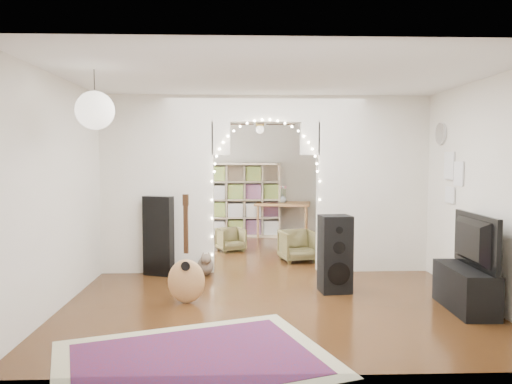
{
  "coord_description": "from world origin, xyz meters",
  "views": [
    {
      "loc": [
        -0.42,
        -7.66,
        1.77
      ],
      "look_at": [
        -0.14,
        0.3,
        1.21
      ],
      "focal_mm": 35.0,
      "sensor_mm": 36.0,
      "label": 1
    }
  ],
  "objects_px": {
    "media_console": "(465,289)",
    "dining_table": "(283,206)",
    "bookcase": "(244,199)",
    "dining_chair_left": "(231,240)",
    "floor_speaker": "(335,254)",
    "dining_chair_right": "(298,246)",
    "acoustic_guitar": "(186,263)"
  },
  "relations": [
    {
      "from": "floor_speaker",
      "to": "dining_table",
      "type": "bearing_deg",
      "value": 86.92
    },
    {
      "from": "acoustic_guitar",
      "to": "bookcase",
      "type": "height_order",
      "value": "bookcase"
    },
    {
      "from": "media_console",
      "to": "dining_chair_left",
      "type": "relative_size",
      "value": 2.08
    },
    {
      "from": "floor_speaker",
      "to": "bookcase",
      "type": "bearing_deg",
      "value": 96.89
    },
    {
      "from": "floor_speaker",
      "to": "dining_table",
      "type": "distance_m",
      "value": 4.64
    },
    {
      "from": "floor_speaker",
      "to": "dining_table",
      "type": "xyz_separation_m",
      "value": [
        -0.27,
        4.63,
        0.18
      ]
    },
    {
      "from": "floor_speaker",
      "to": "dining_chair_right",
      "type": "xyz_separation_m",
      "value": [
        -0.25,
        1.95,
        -0.24
      ]
    },
    {
      "from": "media_console",
      "to": "dining_chair_right",
      "type": "xyz_separation_m",
      "value": [
        -1.61,
        2.78,
        0.01
      ]
    },
    {
      "from": "media_console",
      "to": "bookcase",
      "type": "height_order",
      "value": "bookcase"
    },
    {
      "from": "media_console",
      "to": "dining_chair_right",
      "type": "distance_m",
      "value": 3.21
    },
    {
      "from": "bookcase",
      "to": "floor_speaker",
      "type": "bearing_deg",
      "value": -60.9
    },
    {
      "from": "floor_speaker",
      "to": "bookcase",
      "type": "height_order",
      "value": "bookcase"
    },
    {
      "from": "dining_table",
      "to": "bookcase",
      "type": "bearing_deg",
      "value": -178.94
    },
    {
      "from": "acoustic_guitar",
      "to": "media_console",
      "type": "xyz_separation_m",
      "value": [
        3.25,
        -0.38,
        -0.24
      ]
    },
    {
      "from": "dining_chair_right",
      "to": "media_console",
      "type": "bearing_deg",
      "value": -72.06
    },
    {
      "from": "bookcase",
      "to": "dining_chair_left",
      "type": "distance_m",
      "value": 1.98
    },
    {
      "from": "bookcase",
      "to": "dining_table",
      "type": "height_order",
      "value": "bookcase"
    },
    {
      "from": "dining_chair_left",
      "to": "floor_speaker",
      "type": "bearing_deg",
      "value": -85.55
    },
    {
      "from": "acoustic_guitar",
      "to": "bookcase",
      "type": "xyz_separation_m",
      "value": [
        0.76,
        5.2,
        0.33
      ]
    },
    {
      "from": "acoustic_guitar",
      "to": "dining_chair_right",
      "type": "xyz_separation_m",
      "value": [
        1.64,
        2.39,
        -0.23
      ]
    },
    {
      "from": "dining_table",
      "to": "floor_speaker",
      "type": "bearing_deg",
      "value": -77.32
    },
    {
      "from": "media_console",
      "to": "bookcase",
      "type": "xyz_separation_m",
      "value": [
        -2.49,
        5.58,
        0.57
      ]
    },
    {
      "from": "media_console",
      "to": "dining_table",
      "type": "relative_size",
      "value": 0.76
    },
    {
      "from": "media_console",
      "to": "dining_chair_left",
      "type": "xyz_separation_m",
      "value": [
        -2.76,
        3.72,
        -0.03
      ]
    },
    {
      "from": "acoustic_guitar",
      "to": "media_console",
      "type": "bearing_deg",
      "value": 10.83
    },
    {
      "from": "bookcase",
      "to": "dining_table",
      "type": "bearing_deg",
      "value": 7.52
    },
    {
      "from": "bookcase",
      "to": "dining_chair_right",
      "type": "height_order",
      "value": "bookcase"
    },
    {
      "from": "acoustic_guitar",
      "to": "media_console",
      "type": "distance_m",
      "value": 3.28
    },
    {
      "from": "media_console",
      "to": "dining_table",
      "type": "xyz_separation_m",
      "value": [
        -1.63,
        5.46,
        0.43
      ]
    },
    {
      "from": "dining_table",
      "to": "dining_chair_right",
      "type": "relative_size",
      "value": 2.26
    },
    {
      "from": "floor_speaker",
      "to": "bookcase",
      "type": "xyz_separation_m",
      "value": [
        -1.13,
        4.76,
        0.31
      ]
    },
    {
      "from": "dining_chair_left",
      "to": "bookcase",
      "type": "bearing_deg",
      "value": 60.07
    }
  ]
}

